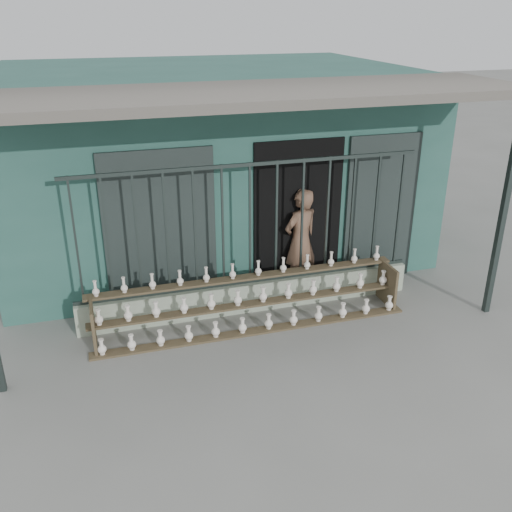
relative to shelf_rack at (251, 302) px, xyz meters
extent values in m
plane|color=slate|center=(0.11, -0.89, -0.36)|extent=(60.00, 60.00, 0.00)
cube|color=#28564C|center=(0.11, 3.41, 1.24)|extent=(7.00, 5.00, 3.20)
cube|color=black|center=(1.01, 0.93, 0.84)|extent=(1.40, 0.12, 2.40)
cube|color=black|center=(-1.09, 0.89, 0.84)|extent=(1.60, 0.08, 2.40)
cube|color=black|center=(2.41, 0.89, 0.84)|extent=(1.20, 0.08, 2.40)
cube|color=#59544C|center=(0.11, 0.31, 2.79)|extent=(7.40, 2.00, 0.12)
cube|color=#283330|center=(3.46, -0.64, 1.19)|extent=(0.08, 0.08, 3.10)
cube|color=#A6B59B|center=(0.11, 0.41, -0.14)|extent=(5.00, 0.20, 0.45)
cube|color=#283330|center=(-2.24, 0.41, 0.99)|extent=(0.03, 0.03, 1.80)
cube|color=#283330|center=(-1.85, 0.41, 0.99)|extent=(0.03, 0.03, 1.80)
cube|color=#283330|center=(-1.46, 0.41, 0.99)|extent=(0.03, 0.03, 1.80)
cube|color=#283330|center=(-1.06, 0.41, 0.99)|extent=(0.03, 0.03, 1.80)
cube|color=#283330|center=(-0.67, 0.41, 0.99)|extent=(0.03, 0.03, 1.80)
cube|color=#283330|center=(-0.28, 0.41, 0.99)|extent=(0.03, 0.03, 1.80)
cube|color=#283330|center=(0.11, 0.41, 0.99)|extent=(0.03, 0.03, 1.80)
cube|color=#283330|center=(0.50, 0.41, 0.99)|extent=(0.03, 0.03, 1.80)
cube|color=#283330|center=(0.89, 0.41, 0.99)|extent=(0.03, 0.03, 1.80)
cube|color=#283330|center=(1.29, 0.41, 0.99)|extent=(0.03, 0.03, 1.80)
cube|color=#283330|center=(1.68, 0.41, 0.99)|extent=(0.03, 0.03, 1.80)
cube|color=#283330|center=(2.07, 0.41, 0.99)|extent=(0.03, 0.03, 1.80)
cube|color=#283330|center=(2.46, 0.41, 0.99)|extent=(0.03, 0.03, 1.80)
cube|color=#283330|center=(0.11, 0.41, 1.86)|extent=(5.00, 0.04, 0.05)
cube|color=#283330|center=(0.11, 0.41, 0.11)|extent=(5.00, 0.04, 0.05)
cube|color=brown|center=(0.00, -0.24, -0.35)|extent=(4.50, 0.18, 0.03)
cube|color=brown|center=(0.00, 0.01, -0.05)|extent=(4.50, 0.18, 0.03)
cube|color=brown|center=(0.00, 0.26, 0.25)|extent=(4.50, 0.18, 0.03)
cube|color=brown|center=(-2.15, 0.01, -0.04)|extent=(0.04, 0.55, 0.64)
cube|color=brown|center=(2.15, 0.01, -0.04)|extent=(0.04, 0.55, 0.64)
imported|color=brown|center=(1.03, 0.81, 0.48)|extent=(0.72, 0.60, 1.68)
camera|label=1|loc=(-1.95, -6.80, 3.81)|focal=40.00mm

